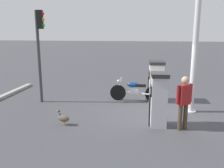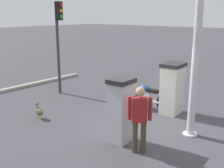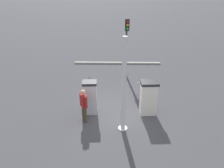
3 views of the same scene
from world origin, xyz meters
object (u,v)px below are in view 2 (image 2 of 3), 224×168
Objects in this scene: wandering_duck at (39,111)px; canopy_support_pole at (195,65)px; fuel_pump_near at (172,88)px; attendant_person at (140,116)px; motorcycle_near_pump at (147,96)px; fuel_pump_far at (121,110)px; roadside_traffic_light at (59,32)px.

canopy_support_pole reaches higher than wandering_duck.
fuel_pump_near reaches higher than attendant_person.
motorcycle_near_pump is 3.67m from wandering_duck.
wandering_duck is (2.97, 0.41, -0.62)m from fuel_pump_far.
attendant_person is at bearing 163.29° from fuel_pump_far.
fuel_pump_near is 1.01× the size of fuel_pump_far.
attendant_person is 0.40× the size of canopy_support_pole.
roadside_traffic_light is (5.40, -2.14, 1.61)m from attendant_person.
wandering_duck is at bearing 7.92° from fuel_pump_far.
attendant_person is 0.44× the size of roadside_traffic_light.
canopy_support_pole reaches higher than fuel_pump_near.
wandering_duck is at bearing 126.15° from roadside_traffic_light.
canopy_support_pole is at bearing 176.10° from roadside_traffic_light.
fuel_pump_near is 3.06m from attendant_person.
fuel_pump_far is at bearing -172.08° from wandering_duck.
motorcycle_near_pump is at bearing 10.36° from fuel_pump_near.
wandering_duck is 0.13× the size of roadside_traffic_light.
fuel_pump_near is 3.44× the size of wandering_duck.
fuel_pump_far is at bearing 50.53° from canopy_support_pole.
motorcycle_near_pump is 0.53× the size of canopy_support_pole.
canopy_support_pole reaches higher than motorcycle_near_pump.
roadside_traffic_light reaches higher than fuel_pump_near.
roadside_traffic_light is at bearing 10.13° from fuel_pump_near.
fuel_pump_near is 0.42× the size of canopy_support_pole.
attendant_person is 2.09m from canopy_support_pole.
fuel_pump_near is 1.04× the size of attendant_person.
roadside_traffic_light is 0.91× the size of canopy_support_pole.
attendant_person is (-0.72, 0.22, 0.08)m from fuel_pump_far.
fuel_pump_far is 2.26m from canopy_support_pole.
fuel_pump_far is 2.77m from motorcycle_near_pump.
canopy_support_pole is (-1.25, 1.24, 1.11)m from fuel_pump_near.
fuel_pump_near is 5.04m from roadside_traffic_light.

